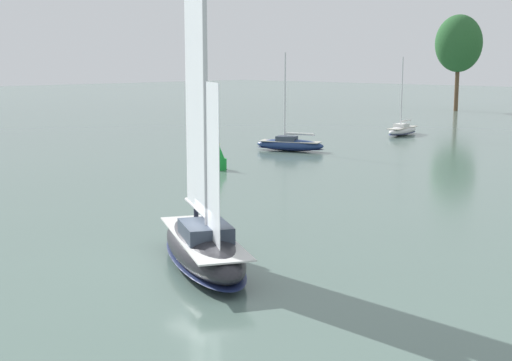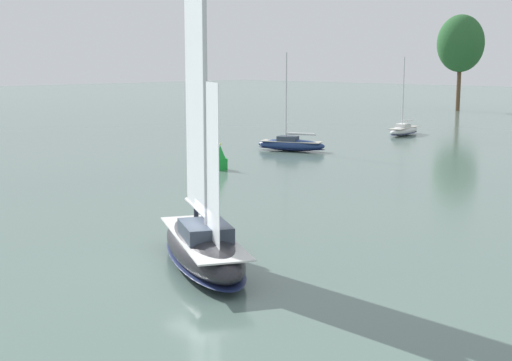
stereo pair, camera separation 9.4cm
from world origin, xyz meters
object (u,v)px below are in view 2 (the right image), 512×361
Objects in this scene: sailboat_main at (203,242)px; channel_buoy at (220,159)px; sailboat_moored_mid_channel at (404,130)px; tree_shore_right at (461,44)px; sailboat_moored_near_marina at (291,144)px.

channel_buoy is (-18.27, 17.80, -0.20)m from sailboat_main.
sailboat_moored_mid_channel is at bearing 97.38° from channel_buoy.
tree_shore_right is 61.17m from sailboat_moored_near_marina.
sailboat_main is at bearing -53.74° from sailboat_moored_near_marina.
sailboat_main reaches higher than channel_buoy.
tree_shore_right reaches higher than channel_buoy.
tree_shore_right reaches higher than sailboat_main.
tree_shore_right is 73.70m from channel_buoy.
sailboat_main is at bearing -67.03° from tree_shore_right.
tree_shore_right is 7.67× the size of channel_buoy.
sailboat_moored_near_marina is 1.04× the size of sailboat_moored_mid_channel.
tree_shore_right is 1.75× the size of sailboat_moored_near_marina.
tree_shore_right reaches higher than sailboat_moored_near_marina.
sailboat_moored_near_marina reaches higher than channel_buoy.
sailboat_moored_mid_channel is (-0.32, 19.00, -0.02)m from sailboat_moored_near_marina.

